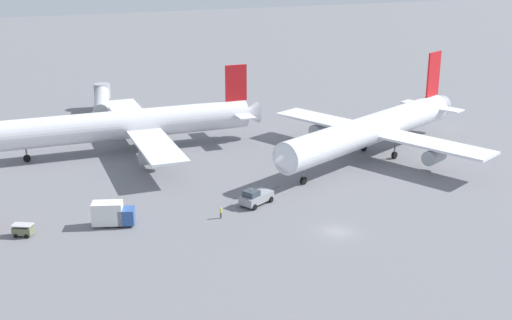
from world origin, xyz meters
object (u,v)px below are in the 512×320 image
object	(u,v)px
airliner_at_gate_left	(131,125)
airliner_being_pushed	(372,130)
pushback_tug	(256,197)
gse_catering_truck_tall	(113,214)
gse_baggage_cart_near_cluster	(23,230)
ground_crew_marshaller_foreground	(221,212)
jet_bridge	(102,99)

from	to	relation	value
airliner_at_gate_left	airliner_being_pushed	xyz separation A→B (m)	(39.94, -20.96, 0.29)
pushback_tug	gse_catering_truck_tall	size ratio (longest dim) A/B	1.32
pushback_tug	gse_baggage_cart_near_cluster	size ratio (longest dim) A/B	2.64
pushback_tug	airliner_at_gate_left	bearing A→B (deg)	108.95
airliner_being_pushed	ground_crew_marshaller_foreground	bearing A→B (deg)	-154.65
pushback_tug	gse_baggage_cart_near_cluster	xyz separation A→B (m)	(-33.72, 1.10, -0.35)
pushback_tug	gse_catering_truck_tall	world-z (taller)	gse_catering_truck_tall
gse_catering_truck_tall	airliner_at_gate_left	bearing A→B (deg)	73.94
ground_crew_marshaller_foreground	airliner_being_pushed	bearing A→B (deg)	25.35
airliner_being_pushed	jet_bridge	world-z (taller)	airliner_being_pushed
ground_crew_marshaller_foreground	jet_bridge	xyz separation A→B (m)	(-6.03, 65.55, 3.25)
ground_crew_marshaller_foreground	jet_bridge	world-z (taller)	jet_bridge
airliner_at_gate_left	pushback_tug	size ratio (longest dim) A/B	6.30
airliner_at_gate_left	ground_crew_marshaller_foreground	xyz separation A→B (m)	(5.13, -37.45, -4.22)
jet_bridge	airliner_being_pushed	bearing A→B (deg)	-50.23
gse_baggage_cart_near_cluster	gse_catering_truck_tall	xyz separation A→B (m)	(12.05, -0.98, 0.90)
gse_baggage_cart_near_cluster	airliner_at_gate_left	bearing A→B (deg)	56.62
airliner_being_pushed	pushback_tug	size ratio (longest dim) A/B	5.97
pushback_tug	gse_catering_truck_tall	xyz separation A→B (m)	(-21.66, 0.12, 0.55)
gse_baggage_cart_near_cluster	gse_catering_truck_tall	world-z (taller)	gse_catering_truck_tall
gse_baggage_cart_near_cluster	ground_crew_marshaller_foreground	distance (m)	27.37
pushback_tug	jet_bridge	world-z (taller)	jet_bridge
airliner_at_gate_left	gse_baggage_cart_near_cluster	world-z (taller)	airliner_at_gate_left
gse_baggage_cart_near_cluster	gse_catering_truck_tall	distance (m)	12.13
gse_catering_truck_tall	jet_bridge	size ratio (longest dim) A/B	0.28
gse_baggage_cart_near_cluster	ground_crew_marshaller_foreground	xyz separation A→B (m)	(27.05, -4.19, 0.04)
airliner_at_gate_left	gse_catering_truck_tall	distance (m)	35.80
jet_bridge	gse_catering_truck_tall	bearing A→B (deg)	-98.19
airliner_at_gate_left	ground_crew_marshaller_foreground	world-z (taller)	airliner_at_gate_left
pushback_tug	jet_bridge	size ratio (longest dim) A/B	0.37
ground_crew_marshaller_foreground	jet_bridge	distance (m)	65.90
airliner_at_gate_left	airliner_being_pushed	distance (m)	45.10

